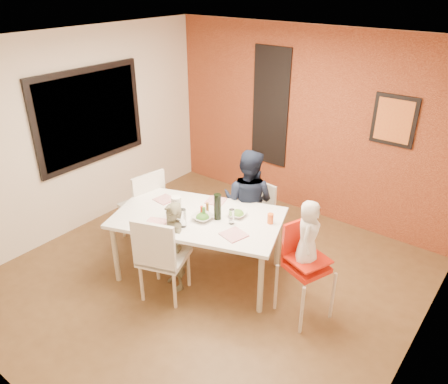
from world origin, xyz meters
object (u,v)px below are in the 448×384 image
Objects in this scene: chair_left at (145,203)px; high_chair at (304,261)px; chair_far at (258,210)px; wine_bottle at (217,207)px; chair_near at (160,255)px; child_near at (174,247)px; dining_table at (198,221)px; toddler at (308,234)px; paper_towel_roll at (176,207)px; child_far at (248,202)px.

chair_left is 0.96× the size of high_chair.
wine_bottle is (0.05, -0.92, 0.48)m from chair_far.
high_chair reaches higher than chair_far.
chair_near is 0.25m from child_near.
high_chair is at bearing 6.54° from dining_table.
child_near is 0.67m from wine_bottle.
child_near is 3.50× the size of wine_bottle.
chair_far is at bearing 80.55° from dining_table.
child_near is (0.98, -0.49, -0.03)m from chair_left.
toddler reaches higher than chair_near.
paper_towel_roll is (-1.50, -0.29, -0.08)m from toddler.
dining_table is 0.31m from paper_towel_roll.
child_near is (-0.22, -1.38, 0.07)m from chair_far.
toddler is (1.35, 0.74, 0.41)m from chair_near.
wine_bottle reaches higher than high_chair.
paper_towel_roll reaches higher than chair_far.
high_chair is at bearing 11.76° from paper_towel_roll.
chair_near is (-0.02, -0.61, -0.14)m from dining_table.
toddler is at bearing -102.61° from high_chair.
chair_left is 4.03× the size of paper_towel_roll.
toddler reaches higher than chair_left.
toddler is (1.16, -0.65, 0.30)m from child_far.
chair_far is at bearing 102.06° from child_near.
dining_table is at bearing 66.29° from child_far.
child_near is (-1.35, -0.51, -0.10)m from high_chair.
chair_near is at bearing 63.39° from chair_left.
dining_table is 0.80m from child_far.
chair_near is 1.59m from toddler.
toddler reaches higher than chair_far.
child_near is 0.45m from paper_towel_roll.
high_chair is 0.77× the size of child_far.
child_far is at bearing -86.87° from chair_far.
child_far is at bearing 81.53° from high_chair.
dining_table is 0.41m from child_near.
chair_left is at bearing 174.97° from child_near.
paper_towel_roll is at bearing -138.49° from dining_table.
paper_towel_roll is (-0.39, -0.25, -0.03)m from wine_bottle.
child_far is 1.36m from toddler.
dining_table is at bearing 92.45° from chair_left.
high_chair is (1.32, 0.76, 0.06)m from chair_near.
dining_table is at bearing -156.53° from wine_bottle.
high_chair is 0.35m from toddler.
child_far is (0.16, 0.78, -0.02)m from dining_table.
chair_near is 1.01× the size of chair_left.
chair_left reaches higher than dining_table.
wine_bottle reaches higher than paper_towel_roll.
chair_near is at bearing -92.07° from chair_far.
child_near is at bearing 67.38° from child_far.
high_chair is (2.34, 0.03, 0.07)m from chair_left.
child_near reaches higher than dining_table.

